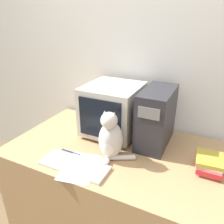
{
  "coord_description": "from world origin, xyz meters",
  "views": [
    {
      "loc": [
        0.56,
        -0.78,
        1.61
      ],
      "look_at": [
        -0.06,
        0.49,
        0.99
      ],
      "focal_mm": 35.0,
      "sensor_mm": 36.0,
      "label": 1
    }
  ],
  "objects": [
    {
      "name": "wall_back",
      "position": [
        0.0,
        0.95,
        1.25
      ],
      "size": [
        7.0,
        0.05,
        2.5
      ],
      "color": "silver",
      "rests_on": "ground_plane"
    },
    {
      "name": "book_stack",
      "position": [
        0.62,
        0.46,
        0.79
      ],
      "size": [
        0.17,
        0.19,
        0.1
      ],
      "color": "pink",
      "rests_on": "desk"
    },
    {
      "name": "paper_sheet",
      "position": [
        -0.11,
        0.14,
        0.74
      ],
      "size": [
        0.26,
        0.33,
        0.0
      ],
      "color": "white",
      "rests_on": "desk"
    },
    {
      "name": "pen",
      "position": [
        -0.26,
        0.25,
        0.74
      ],
      "size": [
        0.16,
        0.01,
        0.01
      ],
      "color": "navy",
      "rests_on": "desk"
    },
    {
      "name": "crt_monitor",
      "position": [
        -0.12,
        0.64,
        0.94
      ],
      "size": [
        0.41,
        0.44,
        0.4
      ],
      "color": "#BCB7AD",
      "rests_on": "desk"
    },
    {
      "name": "desk",
      "position": [
        0.0,
        0.44,
        0.37
      ],
      "size": [
        1.54,
        0.89,
        0.74
      ],
      "color": "tan",
      "rests_on": "ground_plane"
    },
    {
      "name": "computer_tower",
      "position": [
        0.22,
        0.64,
        0.94
      ],
      "size": [
        0.2,
        0.42,
        0.42
      ],
      "color": "#28282D",
      "rests_on": "desk"
    },
    {
      "name": "cat",
      "position": [
        0.01,
        0.33,
        0.88
      ],
      "size": [
        0.26,
        0.23,
        0.35
      ],
      "rotation": [
        0.0,
        0.0,
        0.09
      ],
      "color": "silver",
      "rests_on": "desk"
    },
    {
      "name": "keyboard",
      "position": [
        -0.15,
        0.13,
        0.75
      ],
      "size": [
        0.45,
        0.17,
        0.02
      ],
      "color": "silver",
      "rests_on": "desk"
    }
  ]
}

